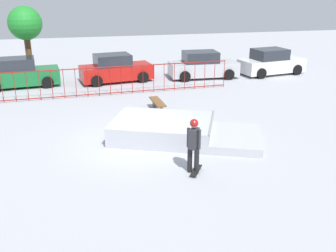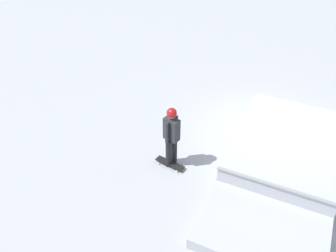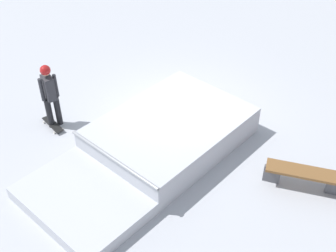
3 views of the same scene
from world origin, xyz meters
name	(u,v)px [view 2 (image 2 of 3)]	position (x,y,z in m)	size (l,w,h in m)	color
ground_plane	(271,134)	(0.00, 0.00, 0.00)	(60.00, 60.00, 0.00)	#A8AAB2
skate_ramp	(283,161)	(1.54, -0.04, 0.32)	(5.98, 4.48, 0.74)	#B0B3BB
skater	(172,133)	(1.40, -2.84, 1.01)	(0.41, 0.43, 1.73)	black
skateboard	(170,163)	(1.49, -2.88, 0.08)	(0.58, 0.79, 0.09)	black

